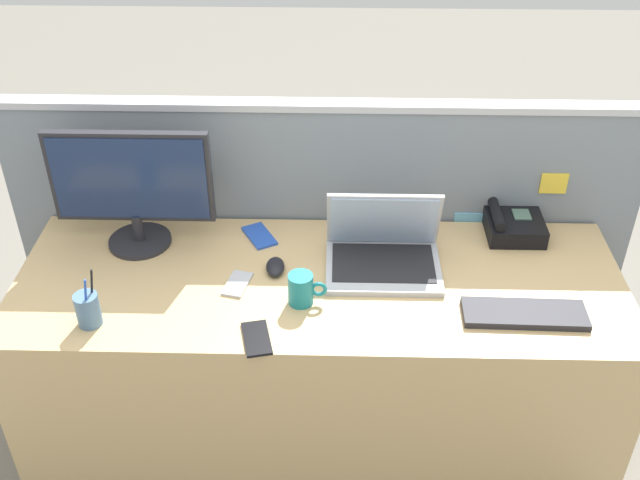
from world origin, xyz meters
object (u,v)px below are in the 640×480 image
(cell_phone_black_slab, at_px, (257,338))
(desktop_monitor, at_px, (132,185))
(cell_phone_blue_case, at_px, (259,236))
(coffee_mug, at_px, (301,289))
(laptop, at_px, (383,248))
(keyboard_main, at_px, (524,314))
(pen_cup, at_px, (88,309))
(desk_phone, at_px, (513,225))
(cell_phone_silver_slab, at_px, (237,284))
(computer_mouse_right_hand, at_px, (275,267))

(cell_phone_black_slab, bearing_deg, desktop_monitor, 119.50)
(cell_phone_blue_case, xyz_separation_m, coffee_mug, (0.16, -0.35, 0.05))
(laptop, height_order, cell_phone_black_slab, laptop)
(coffee_mug, bearing_deg, keyboard_main, -4.40)
(laptop, height_order, keyboard_main, laptop)
(keyboard_main, relative_size, pen_cup, 2.01)
(desk_phone, distance_m, coffee_mug, 0.81)
(keyboard_main, xyz_separation_m, coffee_mug, (-0.67, 0.05, 0.04))
(desktop_monitor, xyz_separation_m, pen_cup, (-0.05, -0.43, -0.17))
(pen_cup, relative_size, cell_phone_silver_slab, 1.46)
(pen_cup, distance_m, cell_phone_black_slab, 0.50)
(laptop, relative_size, computer_mouse_right_hand, 3.70)
(cell_phone_blue_case, bearing_deg, coffee_mug, -93.87)
(computer_mouse_right_hand, relative_size, cell_phone_black_slab, 0.69)
(desk_phone, height_order, computer_mouse_right_hand, desk_phone)
(coffee_mug, bearing_deg, cell_phone_blue_case, 114.92)
(laptop, distance_m, cell_phone_black_slab, 0.54)
(computer_mouse_right_hand, bearing_deg, cell_phone_silver_slab, -148.75)
(desktop_monitor, height_order, coffee_mug, desktop_monitor)
(cell_phone_black_slab, height_order, coffee_mug, coffee_mug)
(keyboard_main, distance_m, cell_phone_blue_case, 0.92)
(desk_phone, bearing_deg, laptop, -158.72)
(laptop, relative_size, desk_phone, 1.92)
(desktop_monitor, height_order, cell_phone_black_slab, desktop_monitor)
(laptop, distance_m, coffee_mug, 0.33)
(cell_phone_silver_slab, bearing_deg, desk_phone, 31.59)
(desktop_monitor, bearing_deg, pen_cup, -97.34)
(pen_cup, bearing_deg, cell_phone_silver_slab, 25.09)
(cell_phone_black_slab, relative_size, coffee_mug, 1.26)
(cell_phone_silver_slab, relative_size, cell_phone_black_slab, 0.86)
(desktop_monitor, distance_m, cell_phone_black_slab, 0.69)
(desk_phone, bearing_deg, cell_phone_blue_case, -177.44)
(desk_phone, relative_size, cell_phone_black_slab, 1.32)
(computer_mouse_right_hand, bearing_deg, cell_phone_blue_case, 106.99)
(cell_phone_silver_slab, bearing_deg, pen_cup, -141.83)
(coffee_mug, bearing_deg, computer_mouse_right_hand, 120.40)
(cell_phone_silver_slab, bearing_deg, desktop_monitor, 160.20)
(desktop_monitor, bearing_deg, cell_phone_blue_case, 5.28)
(keyboard_main, relative_size, cell_phone_black_slab, 2.54)
(pen_cup, bearing_deg, keyboard_main, 2.77)
(computer_mouse_right_hand, relative_size, cell_phone_blue_case, 0.68)
(desk_phone, relative_size, cell_phone_blue_case, 1.32)
(desktop_monitor, height_order, cell_phone_silver_slab, desktop_monitor)
(cell_phone_silver_slab, bearing_deg, keyboard_main, 4.60)
(desktop_monitor, xyz_separation_m, computer_mouse_right_hand, (0.47, -0.15, -0.21))
(computer_mouse_right_hand, bearing_deg, laptop, 5.49)
(desk_phone, xyz_separation_m, pen_cup, (-1.34, -0.50, 0.02))
(cell_phone_blue_case, height_order, cell_phone_black_slab, same)
(cell_phone_blue_case, bearing_deg, keyboard_main, -54.45)
(laptop, distance_m, cell_phone_silver_slab, 0.49)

